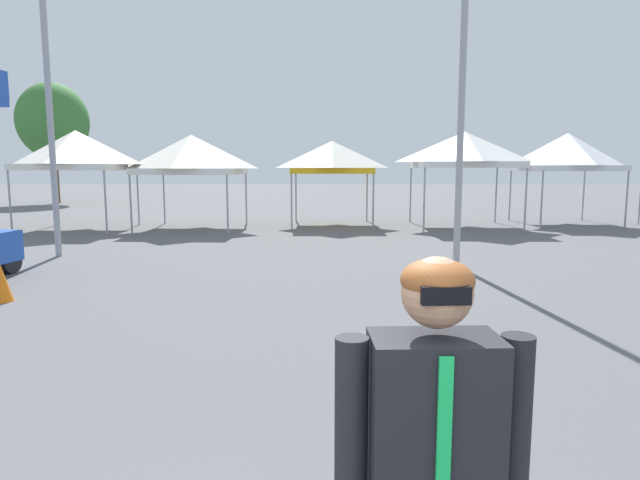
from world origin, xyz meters
The scene contains 10 objects.
canopy_tent_behind_right centered at (-7.74, 17.57, 2.66)m, with size 3.13×3.13×3.32m.
canopy_tent_behind_center centered at (-3.97, 17.91, 2.52)m, with size 3.43×3.43×3.19m.
canopy_tent_center centered at (0.84, 19.11, 2.46)m, with size 2.96×2.96×3.04m.
canopy_tent_behind_left centered at (5.44, 18.31, 2.70)m, with size 3.51×3.51×3.32m.
canopy_tent_far_right centered at (9.48, 19.38, 2.65)m, with size 3.15×3.15×3.35m.
person_foreground centered at (0.78, 1.10, 1.03)m, with size 0.65×0.27×1.78m.
light_pole_near_lift centered at (-5.78, 11.96, 4.61)m, with size 0.36×0.36×8.09m.
light_pole_opposite_side centered at (3.29, 10.63, 4.25)m, with size 0.36×0.36×7.39m.
tree_behind_tents_center centered at (-15.33, 31.64, 4.82)m, with size 4.03×4.03×7.05m.
traffic_cone_lot_center centered at (-4.54, 7.59, 0.30)m, with size 0.32×0.32×0.60m, color orange.
Camera 1 is at (0.40, -0.57, 2.06)m, focal length 30.14 mm.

